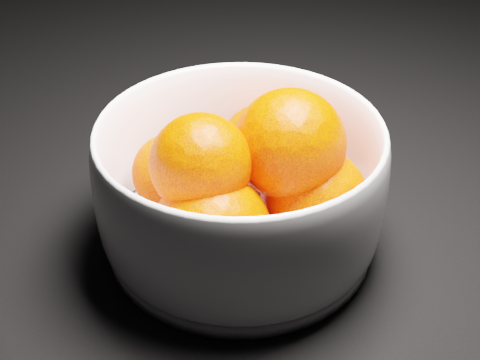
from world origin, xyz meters
name	(u,v)px	position (x,y,z in m)	size (l,w,h in m)	color
bowl	(240,186)	(0.25, -0.16, 0.06)	(0.22, 0.22, 0.11)	white
orange_pile	(250,181)	(0.25, -0.17, 0.07)	(0.17, 0.16, 0.13)	#FF3200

